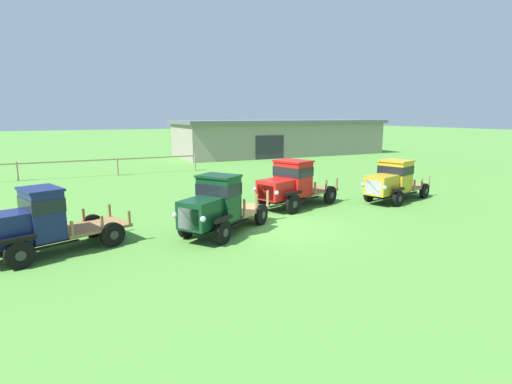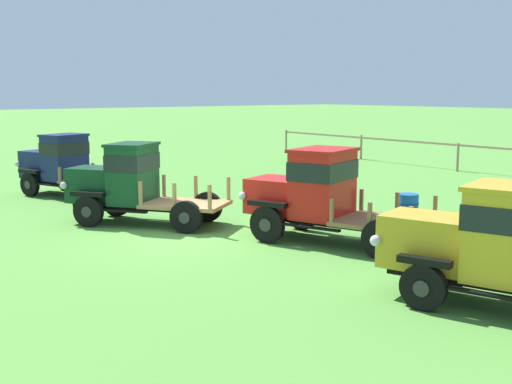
{
  "view_description": "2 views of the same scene",
  "coord_description": "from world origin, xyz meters",
  "views": [
    {
      "loc": [
        -7.63,
        -13.72,
        4.43
      ],
      "look_at": [
        0.1,
        2.31,
        1.0
      ],
      "focal_mm": 28.0,
      "sensor_mm": 36.0,
      "label": 1
    },
    {
      "loc": [
        13.6,
        -8.07,
        3.68
      ],
      "look_at": [
        0.1,
        2.31,
        1.0
      ],
      "focal_mm": 45.0,
      "sensor_mm": 36.0,
      "label": 2
    }
  ],
  "objects": [
    {
      "name": "vintage_truck_second_in_line",
      "position": [
        -2.66,
        -0.08,
        1.15
      ],
      "size": [
        4.57,
        3.86,
        2.26
      ],
      "color": "black",
      "rests_on": "ground"
    },
    {
      "name": "ground_plane",
      "position": [
        0.0,
        0.0,
        0.0
      ],
      "size": [
        240.0,
        240.0,
        0.0
      ],
      "primitive_type": "plane",
      "color": "#518E38"
    },
    {
      "name": "vintage_truck_foreground_near",
      "position": [
        -8.55,
        0.26,
        1.12
      ],
      "size": [
        4.81,
        2.97,
        2.19
      ],
      "color": "black",
      "rests_on": "ground"
    },
    {
      "name": "vintage_truck_midrow_center",
      "position": [
        2.14,
        2.65,
        1.2
      ],
      "size": [
        4.93,
        3.2,
        2.31
      ],
      "color": "black",
      "rests_on": "ground"
    },
    {
      "name": "paddock_fence",
      "position": [
        -7.37,
        17.55,
        1.02
      ],
      "size": [
        18.71,
        0.58,
        1.32
      ],
      "color": "#997F60",
      "rests_on": "ground"
    },
    {
      "name": "vintage_truck_far_side",
      "position": [
        7.62,
        1.58,
        1.12
      ],
      "size": [
        4.94,
        2.87,
        2.15
      ],
      "color": "black",
      "rests_on": "ground"
    },
    {
      "name": "farm_shed",
      "position": [
        14.89,
        26.57,
        1.97
      ],
      "size": [
        23.83,
        8.9,
        3.9
      ],
      "color": "gray",
      "rests_on": "ground"
    },
    {
      "name": "oil_drum_beside_row",
      "position": [
        2.27,
        5.97,
        0.43
      ],
      "size": [
        0.6,
        0.6,
        0.86
      ],
      "color": "#1951B2",
      "rests_on": "ground"
    }
  ]
}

